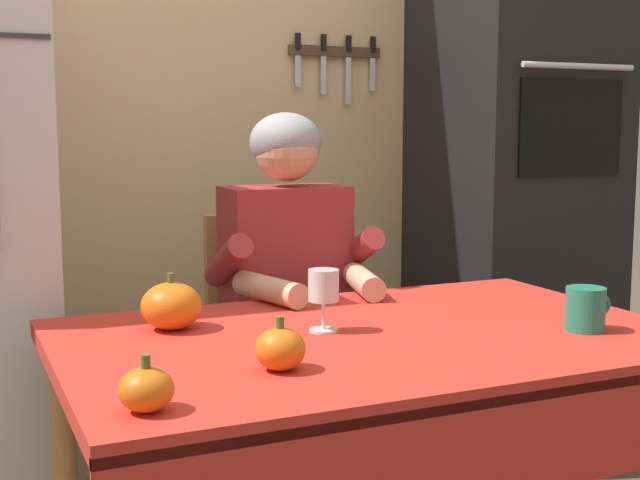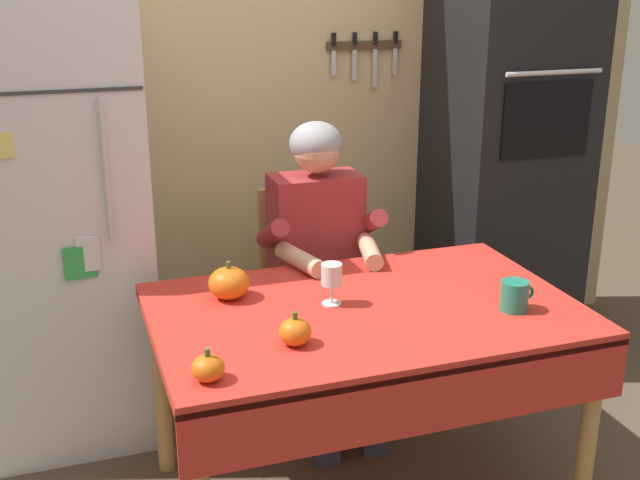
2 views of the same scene
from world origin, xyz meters
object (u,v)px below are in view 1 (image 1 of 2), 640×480
at_px(dining_table, 377,371).
at_px(coffee_mug, 586,309).
at_px(seated_person, 294,288).
at_px(wine_glass, 323,289).
at_px(pumpkin_medium, 280,349).
at_px(pumpkin_small, 171,306).
at_px(pumpkin_large, 146,389).
at_px(wall_oven, 514,169).
at_px(chair_behind_person, 272,348).

bearing_deg(dining_table, coffee_mug, -19.20).
height_order(seated_person, wine_glass, seated_person).
height_order(seated_person, pumpkin_medium, seated_person).
height_order(wine_glass, pumpkin_small, wine_glass).
bearing_deg(pumpkin_medium, pumpkin_large, -155.04).
bearing_deg(pumpkin_medium, wine_glass, 50.85).
bearing_deg(wall_oven, pumpkin_small, -154.91).
distance_m(coffee_mug, pumpkin_small, 0.95).
relative_size(chair_behind_person, pumpkin_medium, 8.83).
bearing_deg(pumpkin_small, seated_person, 38.79).
height_order(wall_oven, pumpkin_large, wall_oven).
distance_m(seated_person, coffee_mug, 0.87).
relative_size(dining_table, wine_glass, 9.74).
relative_size(pumpkin_medium, pumpkin_small, 0.75).
relative_size(dining_table, seated_person, 1.12).
relative_size(dining_table, coffee_mug, 11.90).
distance_m(dining_table, chair_behind_person, 0.81).
bearing_deg(wine_glass, coffee_mug, -23.02).
bearing_deg(wine_glass, seated_person, 74.85).
relative_size(pumpkin_large, pumpkin_medium, 0.91).
relative_size(wall_oven, pumpkin_medium, 19.94).
bearing_deg(wine_glass, pumpkin_small, 152.35).
xyz_separation_m(coffee_mug, pumpkin_large, (-1.04, -0.15, -0.01)).
bearing_deg(dining_table, pumpkin_medium, -150.23).
bearing_deg(chair_behind_person, pumpkin_medium, -109.70).
xyz_separation_m(dining_table, pumpkin_medium, (-0.30, -0.17, 0.13)).
distance_m(wine_glass, pumpkin_large, 0.63).
xyz_separation_m(chair_behind_person, pumpkin_medium, (-0.35, -0.97, 0.27)).
height_order(chair_behind_person, pumpkin_large, chair_behind_person).
distance_m(wall_oven, coffee_mug, 1.26).
bearing_deg(dining_table, wine_glass, 142.12).
distance_m(chair_behind_person, seated_person, 0.29).
bearing_deg(pumpkin_large, coffee_mug, 8.09).
height_order(seated_person, coffee_mug, seated_person).
relative_size(chair_behind_person, pumpkin_small, 6.62).
xyz_separation_m(seated_person, pumpkin_large, (-0.63, -0.91, 0.04)).
distance_m(chair_behind_person, coffee_mug, 1.07).
relative_size(pumpkin_large, pumpkin_small, 0.68).
bearing_deg(pumpkin_medium, pumpkin_small, 104.66).
bearing_deg(pumpkin_small, pumpkin_large, -108.24).
distance_m(wall_oven, pumpkin_large, 2.07).
bearing_deg(wall_oven, wine_glass, -143.63).
bearing_deg(pumpkin_large, wall_oven, 36.87).
relative_size(seated_person, pumpkin_large, 12.95).
height_order(coffee_mug, pumpkin_small, pumpkin_small).
xyz_separation_m(seated_person, pumpkin_medium, (-0.35, -0.78, 0.04)).
relative_size(seated_person, coffee_mug, 10.58).
relative_size(coffee_mug, pumpkin_small, 0.84).
distance_m(chair_behind_person, pumpkin_small, 0.77).
height_order(wall_oven, coffee_mug, wall_oven).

